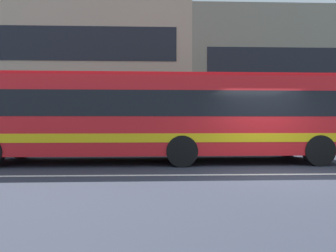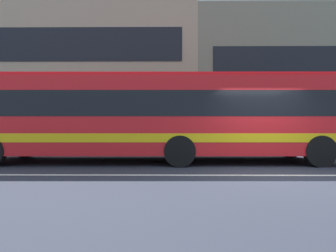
# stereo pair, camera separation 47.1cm
# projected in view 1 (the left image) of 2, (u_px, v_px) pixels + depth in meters

# --- Properties ---
(ground_plane) EXTENTS (160.00, 160.00, 0.00)m
(ground_plane) POSITION_uv_depth(u_px,v_px,m) (281.00, 174.00, 7.93)
(ground_plane) COLOR #2D313F
(lane_centre_line) EXTENTS (60.00, 0.16, 0.01)m
(lane_centre_line) POSITION_uv_depth(u_px,v_px,m) (281.00, 174.00, 7.93)
(lane_centre_line) COLOR silver
(lane_centre_line) RESTS_ON ground_plane
(hedge_row_far) EXTENTS (21.57, 1.10, 1.17)m
(hedge_row_far) POSITION_uv_depth(u_px,v_px,m) (299.00, 138.00, 14.54)
(hedge_row_far) COLOR #194C1E
(hedge_row_far) RESTS_ON ground_plane
(apartment_block_left) EXTENTS (25.84, 11.98, 11.14)m
(apartment_block_left) POSITION_uv_depth(u_px,v_px,m) (32.00, 72.00, 24.67)
(apartment_block_left) COLOR tan
(apartment_block_left) RESTS_ON ground_plane
(apartment_block_right) EXTENTS (24.63, 11.98, 9.29)m
(apartment_block_right) POSITION_uv_depth(u_px,v_px,m) (324.00, 84.00, 25.56)
(apartment_block_right) COLOR gray
(apartment_block_right) RESTS_ON ground_plane
(transit_bus) EXTENTS (12.48, 2.73, 3.02)m
(transit_bus) POSITION_uv_depth(u_px,v_px,m) (157.00, 115.00, 10.34)
(transit_bus) COLOR red
(transit_bus) RESTS_ON ground_plane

